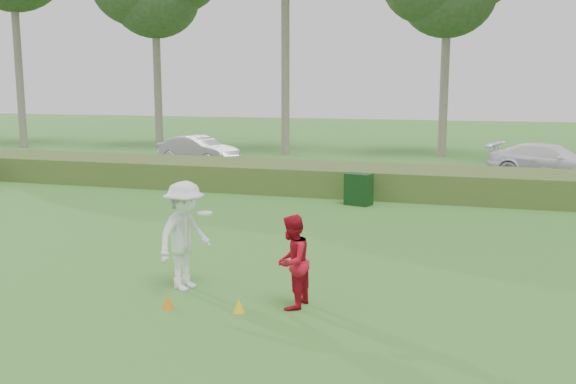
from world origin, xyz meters
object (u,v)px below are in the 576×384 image
(utility_cabinet, at_px, (359,189))
(player_red, at_px, (292,262))
(car_mid, at_px, (198,150))
(cone_orange, at_px, (168,302))
(cone_yellow, at_px, (239,306))
(player_white, at_px, (185,236))
(car_right, at_px, (550,162))

(utility_cabinet, bearing_deg, player_red, -70.55)
(utility_cabinet, bearing_deg, car_mid, 154.93)
(player_red, height_order, cone_orange, player_red)
(cone_yellow, distance_m, car_mid, 19.56)
(player_white, height_order, utility_cabinet, player_white)
(player_white, bearing_deg, cone_orange, -155.23)
(cone_yellow, distance_m, utility_cabinet, 9.92)
(cone_yellow, bearing_deg, car_mid, 116.88)
(utility_cabinet, bearing_deg, player_white, -83.72)
(utility_cabinet, bearing_deg, cone_yellow, -75.10)
(cone_yellow, bearing_deg, player_red, 32.51)
(player_red, distance_m, car_mid, 19.48)
(player_red, distance_m, utility_cabinet, 9.46)
(utility_cabinet, bearing_deg, car_right, 65.34)
(car_mid, bearing_deg, cone_yellow, -136.43)
(cone_yellow, xyz_separation_m, car_mid, (-8.84, 17.44, 0.60))
(utility_cabinet, height_order, car_right, car_right)
(player_white, xyz_separation_m, player_red, (2.12, -0.39, -0.20))
(player_red, distance_m, car_right, 17.55)
(cone_yellow, relative_size, car_right, 0.05)
(car_right, bearing_deg, player_white, 173.67)
(player_red, distance_m, cone_orange, 2.15)
(player_white, height_order, cone_yellow, player_white)
(car_mid, bearing_deg, player_red, -133.81)
(player_white, relative_size, car_mid, 0.50)
(player_red, distance_m, cone_yellow, 1.12)
(cone_orange, xyz_separation_m, cone_yellow, (1.19, 0.17, 0.00))
(cone_yellow, xyz_separation_m, utility_cabinet, (0.05, 9.91, 0.38))
(player_white, distance_m, car_mid, 18.18)
(player_white, relative_size, player_red, 1.26)
(cone_yellow, height_order, car_mid, car_mid)
(player_white, xyz_separation_m, utility_cabinet, (1.42, 9.04, -0.49))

